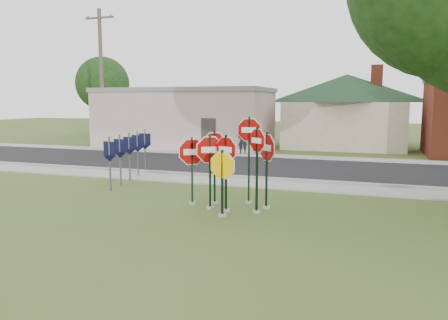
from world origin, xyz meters
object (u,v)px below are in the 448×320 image
(stop_sign_center, at_px, (226,163))
(utility_pole_near, at_px, (101,76))
(stop_sign_yellow, at_px, (222,176))
(stop_sign_left, at_px, (210,161))
(pedestrian, at_px, (243,141))

(stop_sign_center, bearing_deg, utility_pole_near, 134.63)
(stop_sign_center, xyz_separation_m, utility_pole_near, (-13.96, 14.14, 3.50))
(stop_sign_yellow, xyz_separation_m, utility_pole_near, (-14.05, 14.71, 3.78))
(stop_sign_yellow, xyz_separation_m, stop_sign_left, (-0.64, 0.71, 0.29))
(stop_sign_center, distance_m, utility_pole_near, 20.17)
(stop_sign_yellow, distance_m, stop_sign_left, 1.00)
(stop_sign_left, height_order, utility_pole_near, utility_pole_near)
(stop_sign_yellow, distance_m, utility_pole_near, 20.69)
(stop_sign_yellow, height_order, stop_sign_left, stop_sign_left)
(stop_sign_center, xyz_separation_m, pedestrian, (-3.56, 13.53, -0.60))
(stop_sign_yellow, bearing_deg, stop_sign_left, 132.26)
(pedestrian, bearing_deg, utility_pole_near, -16.81)
(utility_pole_near, bearing_deg, stop_sign_yellow, -46.33)
(stop_sign_yellow, relative_size, pedestrian, 1.24)
(stop_sign_center, distance_m, pedestrian, 14.00)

